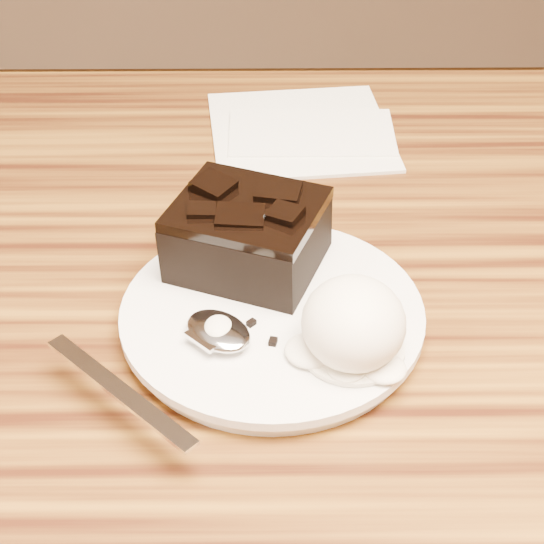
{
  "coord_description": "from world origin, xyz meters",
  "views": [
    {
      "loc": [
        -0.03,
        -0.43,
        1.14
      ],
      "look_at": [
        -0.03,
        0.02,
        0.79
      ],
      "focal_mm": 57.63,
      "sensor_mm": 36.0,
      "label": 1
    }
  ],
  "objects_px": {
    "ice_cream_scoop": "(354,323)",
    "spoon": "(218,333)",
    "plate": "(272,318)",
    "napkin": "(300,129)",
    "brownie": "(248,239)"
  },
  "relations": [
    {
      "from": "spoon",
      "to": "napkin",
      "type": "distance_m",
      "value": 0.3
    },
    {
      "from": "spoon",
      "to": "napkin",
      "type": "height_order",
      "value": "spoon"
    },
    {
      "from": "spoon",
      "to": "napkin",
      "type": "xyz_separation_m",
      "value": [
        0.06,
        0.3,
        -0.02
      ]
    },
    {
      "from": "brownie",
      "to": "ice_cream_scoop",
      "type": "distance_m",
      "value": 0.11
    },
    {
      "from": "plate",
      "to": "napkin",
      "type": "xyz_separation_m",
      "value": [
        0.03,
        0.27,
        -0.01
      ]
    },
    {
      "from": "brownie",
      "to": "ice_cream_scoop",
      "type": "relative_size",
      "value": 1.39
    },
    {
      "from": "plate",
      "to": "brownie",
      "type": "relative_size",
      "value": 2.11
    },
    {
      "from": "napkin",
      "to": "ice_cream_scoop",
      "type": "bearing_deg",
      "value": -85.97
    },
    {
      "from": "ice_cream_scoop",
      "to": "napkin",
      "type": "relative_size",
      "value": 0.43
    },
    {
      "from": "ice_cream_scoop",
      "to": "plate",
      "type": "bearing_deg",
      "value": 140.9
    },
    {
      "from": "plate",
      "to": "brownie",
      "type": "bearing_deg",
      "value": 108.75
    },
    {
      "from": "brownie",
      "to": "spoon",
      "type": "relative_size",
      "value": 0.51
    },
    {
      "from": "plate",
      "to": "ice_cream_scoop",
      "type": "relative_size",
      "value": 2.94
    },
    {
      "from": "ice_cream_scoop",
      "to": "spoon",
      "type": "height_order",
      "value": "ice_cream_scoop"
    },
    {
      "from": "brownie",
      "to": "spoon",
      "type": "height_order",
      "value": "brownie"
    }
  ]
}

